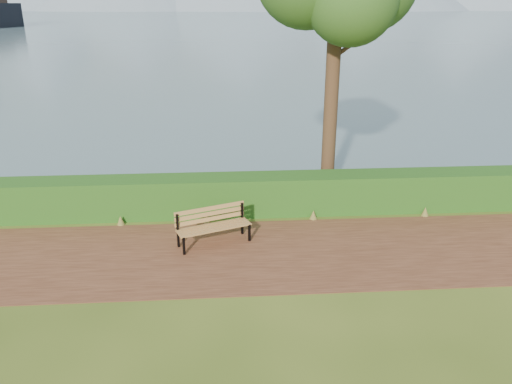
{
  "coord_description": "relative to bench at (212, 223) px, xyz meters",
  "views": [
    {
      "loc": [
        -0.68,
        -9.38,
        5.13
      ],
      "look_at": [
        0.08,
        1.2,
        1.1
      ],
      "focal_mm": 35.0,
      "sensor_mm": 36.0,
      "label": 1
    }
  ],
  "objects": [
    {
      "name": "water",
      "position": [
        0.92,
        259.09,
        -0.48
      ],
      "size": [
        700.0,
        510.0,
        0.0
      ],
      "primitive_type": "cube",
      "color": "#44606E",
      "rests_on": "ground"
    },
    {
      "name": "hedge",
      "position": [
        0.92,
        1.69,
        0.02
      ],
      "size": [
        32.0,
        0.85,
        1.0
      ],
      "primitive_type": "cube",
      "color": "#184915",
      "rests_on": "ground"
    },
    {
      "name": "path",
      "position": [
        0.92,
        -0.61,
        -0.48
      ],
      "size": [
        40.0,
        3.4,
        0.01
      ],
      "primitive_type": "cube",
      "color": "#4E2A1A",
      "rests_on": "ground"
    },
    {
      "name": "bench",
      "position": [
        0.0,
        0.0,
        0.0
      ],
      "size": [
        1.73,
        1.05,
        0.84
      ],
      "rotation": [
        0.0,
        0.0,
        0.37
      ],
      "color": "black",
      "rests_on": "ground"
    },
    {
      "name": "ground",
      "position": [
        0.92,
        -0.91,
        -0.48
      ],
      "size": [
        140.0,
        140.0,
        0.0
      ],
      "primitive_type": "plane",
      "color": "#3A5017",
      "rests_on": "ground"
    }
  ]
}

